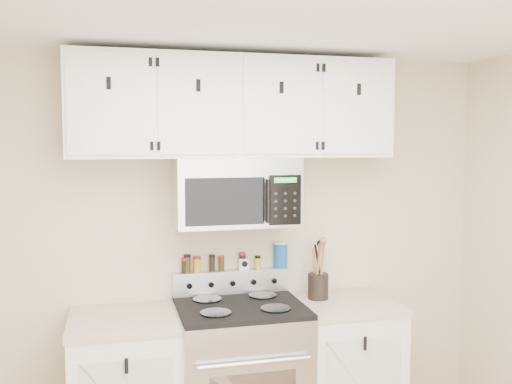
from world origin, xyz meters
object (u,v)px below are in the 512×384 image
utensil_crock (318,284)px  microwave (236,192)px  salt_canister (281,255)px  range (241,378)px

utensil_crock → microwave: bearing=177.8°
microwave → utensil_crock: size_ratio=1.96×
microwave → salt_canister: 0.58m
utensil_crock → salt_canister: bearing=138.9°
utensil_crock → salt_canister: utensil_crock is taller
range → utensil_crock: bearing=11.1°
range → salt_canister: bearing=39.7°
range → salt_canister: salt_canister is taller
range → microwave: (0.00, 0.13, 1.14)m
range → salt_canister: size_ratio=6.39×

